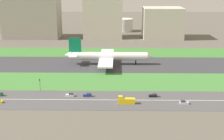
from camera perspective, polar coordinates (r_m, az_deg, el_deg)
name	(u,v)px	position (r m, az deg, el deg)	size (l,w,h in m)	color
ground_plane	(115,64)	(237.80, 0.58, 1.00)	(800.00, 800.00, 0.00)	#5B564C
runway	(115,64)	(237.79, 0.58, 1.01)	(280.00, 46.00, 0.10)	#38383D
grass_median_north	(116,52)	(277.63, 0.65, 3.17)	(280.00, 36.00, 0.10)	#3D7A33
grass_median_south	(115,81)	(198.42, 0.49, -2.01)	(280.00, 36.00, 0.10)	#427F38
highway	(114,100)	(168.24, 0.40, -5.34)	(280.00, 28.00, 0.10)	#4C4C4F
highway_centerline	(114,100)	(168.22, 0.40, -5.32)	(266.00, 0.50, 0.01)	silver
airliner	(107,56)	(236.41, -0.90, 2.47)	(65.00, 56.00, 19.70)	white
car_2	(184,102)	(166.69, 12.64, -5.63)	(4.40, 1.80, 2.00)	silver
car_0	(88,95)	(173.33, -4.33, -4.43)	(4.40, 1.80, 2.00)	navy
truck_1	(126,101)	(163.05, 2.52, -5.45)	(8.40, 2.50, 4.00)	yellow
car_3	(153,95)	(173.69, 7.36, -4.48)	(4.40, 1.80, 2.00)	black
car_4	(70,95)	(174.46, -7.45, -4.39)	(4.40, 1.80, 2.00)	silver
traffic_light	(40,84)	(184.21, -12.68, -2.44)	(0.36, 0.50, 7.20)	#4C4C51
terminal_building	(32,12)	(357.51, -14.06, 9.89)	(58.64, 30.72, 53.69)	#9E998E
hangar_building	(103,13)	(346.03, -1.62, 10.01)	(40.97, 24.79, 51.77)	beige
office_tower	(162,23)	(350.09, 8.93, 8.28)	(41.60, 34.36, 32.19)	beige
fuel_tank_west	(124,25)	(392.62, 2.21, 8.00)	(20.20, 20.20, 15.09)	silver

